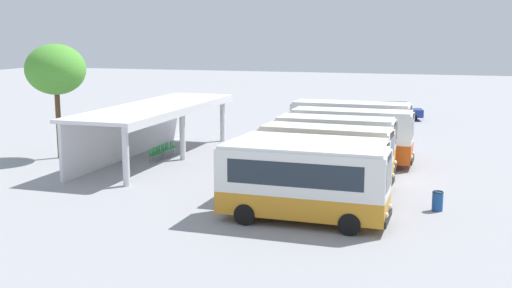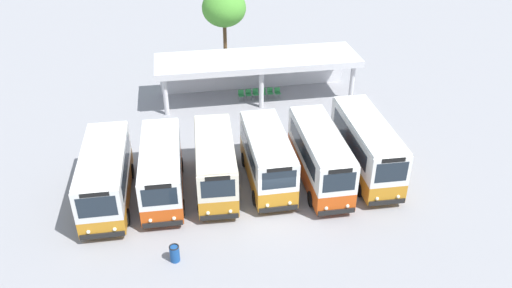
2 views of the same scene
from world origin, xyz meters
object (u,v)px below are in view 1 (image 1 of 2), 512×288
Objects in this scene: city_bus_fifth_blue at (351,135)px; waiting_chair_middle_seat at (160,151)px; city_bus_fourth_amber at (335,144)px; city_bus_middle_cream at (326,154)px; litter_bin_apron at (438,201)px; city_bus_nearest_orange at (303,181)px; waiting_chair_fourth_seat at (164,149)px; waiting_chair_fifth_seat at (168,148)px; parked_car_flank at (396,111)px; city_bus_second_in_row at (312,167)px; city_bus_far_end_green at (351,126)px; waiting_chair_second_from_end at (156,152)px; waiting_chair_end_by_column at (152,154)px; waiting_chair_far_end_seat at (173,146)px.

waiting_chair_middle_seat is (-1.74, 11.81, -1.32)m from city_bus_fifth_blue.
city_bus_fourth_amber reaches higher than waiting_chair_middle_seat.
waiting_chair_middle_seat is at bearing 98.38° from city_bus_fifth_blue.
city_bus_middle_cream is 7.58× the size of litter_bin_apron.
city_bus_nearest_orange is 16.06m from waiting_chair_fourth_seat.
city_bus_middle_cream is at bearing -115.69° from waiting_chair_fifth_seat.
waiting_chair_fifth_seat is (-21.54, 12.66, -0.31)m from parked_car_flank.
city_bus_fourth_amber is at bearing 172.02° from city_bus_fifth_blue.
city_bus_nearest_orange is 1.02× the size of city_bus_second_in_row.
city_bus_fifth_blue is 12.01m from waiting_chair_middle_seat.
parked_car_flank is (17.92, -1.39, -1.08)m from city_bus_far_end_green.
city_bus_middle_cream is 7.94× the size of waiting_chair_second_from_end.
city_bus_nearest_orange is 6.08m from city_bus_middle_cream.
city_bus_nearest_orange is at bearing 179.34° from city_bus_fifth_blue.
waiting_chair_second_from_end is at bearing 2.39° from waiting_chair_end_by_column.
city_bus_fourth_amber is 24.05m from parked_car_flank.
litter_bin_apron is (-7.51, -17.02, -0.07)m from waiting_chair_fourth_seat.
waiting_chair_fifth_seat and waiting_chair_far_end_seat have the same top height.
city_bus_far_end_green reaches higher than parked_car_flank.
parked_car_flank is at bearing -27.92° from waiting_chair_end_by_column.
waiting_chair_end_by_column is (-5.94, 11.25, -1.38)m from city_bus_far_end_green.
waiting_chair_end_by_column is at bearing 89.32° from city_bus_fourth_amber.
parked_car_flank is at bearing -30.46° from waiting_chair_fifth_seat.
litter_bin_apron reaches higher than waiting_chair_middle_seat.
city_bus_middle_cream is 7.94× the size of waiting_chair_middle_seat.
waiting_chair_middle_seat is (1.30, 11.38, -1.29)m from city_bus_fourth_amber.
city_bus_nearest_orange is at bearing -178.20° from city_bus_fourth_amber.
city_bus_far_end_green is 11.92m from waiting_chair_fifth_seat.
waiting_chair_fourth_seat is (4.91, 11.42, -1.24)m from city_bus_middle_cream.
litter_bin_apron is at bearing -113.79° from waiting_chair_fourth_seat.
parked_car_flank is at bearing -4.45° from city_bus_far_end_green.
city_bus_second_in_row is 8.16× the size of waiting_chair_second_from_end.
waiting_chair_middle_seat is 1.16m from waiting_chair_fifth_seat.
city_bus_second_in_row is at bearing -126.84° from waiting_chair_fifth_seat.
waiting_chair_fifth_seat is (8.53, 11.38, -1.20)m from city_bus_second_in_row.
parked_car_flank is (33.10, -1.02, -0.98)m from city_bus_nearest_orange.
city_bus_nearest_orange is 15.18m from city_bus_far_end_green.
city_bus_nearest_orange is 16.46m from waiting_chair_fifth_seat.
city_bus_second_in_row is at bearing 94.48° from litter_bin_apron.
waiting_chair_second_from_end is (6.79, 11.39, -1.20)m from city_bus_second_in_row.
city_bus_fourth_amber is 8.10m from litter_bin_apron.
waiting_chair_fifth_seat is (0.58, 0.00, 0.00)m from waiting_chair_fourth_seat.
waiting_chair_middle_seat is 0.96× the size of litter_bin_apron.
city_bus_middle_cream is 1.41× the size of parked_car_flank.
city_bus_fourth_amber is (9.11, 0.29, 0.00)m from city_bus_nearest_orange.
litter_bin_apron is at bearing -114.83° from city_bus_middle_cream.
waiting_chair_fifth_seat is at bearing 92.81° from city_bus_fifth_blue.
waiting_chair_far_end_seat is at bearing 43.58° from city_bus_nearest_orange.
city_bus_second_in_row is 13.00m from waiting_chair_end_by_column.
waiting_chair_middle_seat is at bearing 1.98° from waiting_chair_end_by_column.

